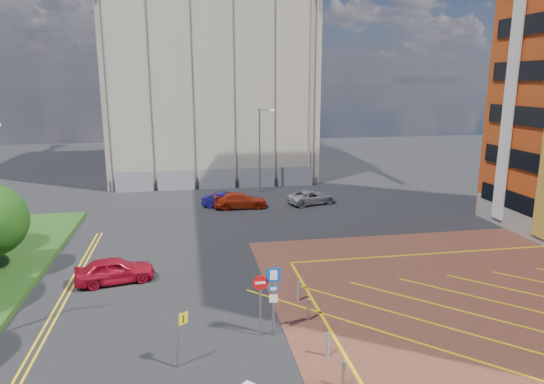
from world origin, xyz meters
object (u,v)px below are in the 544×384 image
object	(u,v)px
sign_cluster	(269,293)
lamp_back	(260,147)
car_blue_back	(225,200)
warning_sign	(180,333)
car_red_back	(240,200)
car_silver_back	(312,197)
car_red_left	(115,270)

from	to	relation	value
sign_cluster	lamp_back	bearing A→B (deg)	82.03
car_blue_back	warning_sign	bearing A→B (deg)	-171.11
sign_cluster	car_blue_back	distance (m)	21.75
sign_cluster	car_blue_back	world-z (taller)	sign_cluster
car_red_back	sign_cluster	bearing A→B (deg)	177.92
car_blue_back	car_silver_back	xyz separation A→B (m)	(7.57, -0.15, -0.03)
lamp_back	sign_cluster	distance (m)	27.38
lamp_back	car_blue_back	world-z (taller)	lamp_back
car_red_back	warning_sign	bearing A→B (deg)	169.24
warning_sign	car_red_back	size ratio (longest dim) A/B	0.50
warning_sign	sign_cluster	bearing A→B (deg)	25.08
sign_cluster	car_silver_back	xyz separation A→B (m)	(7.45, 21.55, -1.36)
sign_cluster	warning_sign	world-z (taller)	sign_cluster
warning_sign	car_silver_back	distance (m)	25.77
lamp_back	warning_sign	bearing A→B (deg)	-104.48
lamp_back	car_red_left	size ratio (longest dim) A/B	1.96
warning_sign	car_red_back	xyz separation A→B (m)	(4.77, 22.94, -0.77)
car_silver_back	lamp_back	bearing A→B (deg)	18.40
sign_cluster	car_red_back	xyz separation A→B (m)	(1.14, 21.24, -1.30)
lamp_back	sign_cluster	xyz separation A→B (m)	(-3.78, -27.02, -2.41)
sign_cluster	car_silver_back	bearing A→B (deg)	70.92
lamp_back	car_blue_back	distance (m)	7.57
warning_sign	car_blue_back	size ratio (longest dim) A/B	0.59
car_red_back	car_blue_back	bearing A→B (deg)	70.56
car_red_left	car_red_back	distance (m)	16.54
warning_sign	car_silver_back	size ratio (longest dim) A/B	0.53
lamp_back	car_blue_back	xyz separation A→B (m)	(-3.90, -5.31, -3.73)
sign_cluster	car_silver_back	size ratio (longest dim) A/B	0.75
lamp_back	car_silver_back	bearing A→B (deg)	-56.09
car_silver_back	car_red_left	bearing A→B (deg)	119.48
car_red_left	warning_sign	bearing A→B (deg)	-169.02
sign_cluster	warning_sign	distance (m)	4.04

